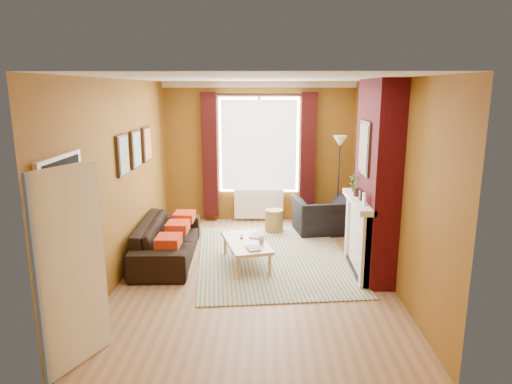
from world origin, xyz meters
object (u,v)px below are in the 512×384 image
Objects in this scene: wicker_stool at (274,221)px; floor_lamp at (339,156)px; armchair at (322,216)px; sofa at (168,239)px; coffee_table at (246,244)px.

wicker_stool is 0.24× the size of floor_lamp.
sofa is at bearing 17.85° from armchair.
sofa is 2.24m from wicker_stool.
floor_lamp is at bearing 33.09° from coffee_table.
floor_lamp is at bearing 12.30° from wicker_stool.
coffee_table is 1.75m from wicker_stool.
floor_lamp is (2.95, 1.69, 1.11)m from sofa.
wicker_stool is (1.72, 1.43, -0.10)m from sofa.
floor_lamp reaches higher than armchair.
armchair is 2.38× the size of wicker_stool.
coffee_table is 2.93× the size of wicker_stool.
floor_lamp reaches higher than wicker_stool.
sofa is 2.10× the size of armchair.
coffee_table is 2.79m from floor_lamp.
sofa is 1.70× the size of coffee_table.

